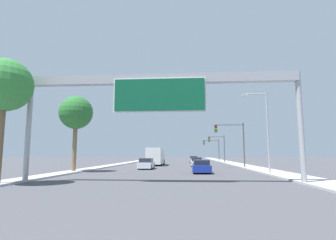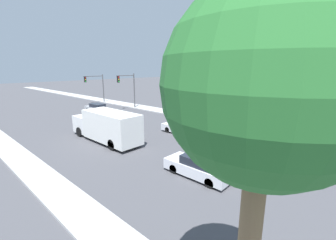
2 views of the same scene
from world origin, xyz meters
The scene contains 10 objects.
sidewalk_right centered at (11.25, 60.00, 0.07)m, with size 3.00×120.00×0.15m.
car_mid_center centered at (-3.50, 34.63, 0.68)m, with size 1.79×4.61×1.45m.
car_near_left centered at (3.50, 41.60, 0.69)m, with size 1.76×4.78×1.46m.
car_far_right centered at (3.50, 27.98, 0.66)m, with size 1.88×4.55×1.39m.
car_mid_left centered at (3.50, 59.27, 0.69)m, with size 1.81×4.78×1.46m.
truck_box_primary centered at (-3.50, 45.48, 1.55)m, with size 2.48×8.94×3.03m.
traffic_light_near_intersection centered at (8.90, 38.00, 4.41)m, with size 4.42×0.32×6.57m.
traffic_light_mid_block centered at (9.11, 58.00, 4.05)m, with size 3.66×0.32×6.07m.
traffic_light_far_intersection centered at (8.86, 68.00, 3.87)m, with size 4.24×0.32×5.71m.
palm_tree_background centered at (-10.83, 28.31, 6.71)m, with size 3.83×3.83×8.71m.
Camera 2 is at (-15.05, 26.83, 7.11)m, focal length 24.00 mm.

